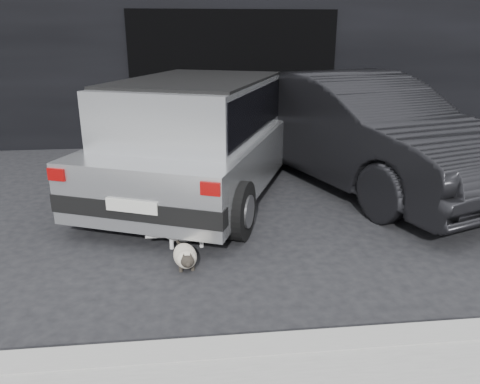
{
  "coord_description": "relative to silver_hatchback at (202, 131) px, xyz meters",
  "views": [
    {
      "loc": [
        0.1,
        -5.34,
        2.22
      ],
      "look_at": [
        0.61,
        -0.73,
        0.61
      ],
      "focal_mm": 35.0,
      "sensor_mm": 36.0,
      "label": 1
    }
  ],
  "objects": [
    {
      "name": "ground",
      "position": [
        -0.27,
        -1.15,
        -0.88
      ],
      "size": [
        80.0,
        80.0,
        0.0
      ],
      "primitive_type": "plane",
      "color": "black",
      "rests_on": "ground"
    },
    {
      "name": "building_facade",
      "position": [
        0.73,
        4.85,
        1.62
      ],
      "size": [
        34.0,
        4.0,
        5.0
      ],
      "primitive_type": "cube",
      "color": "black",
      "rests_on": "ground"
    },
    {
      "name": "garage_opening",
      "position": [
        0.73,
        2.84,
        0.42
      ],
      "size": [
        4.0,
        0.1,
        2.6
      ],
      "primitive_type": "cube",
      "color": "black",
      "rests_on": "ground"
    },
    {
      "name": "curb",
      "position": [
        0.73,
        -3.75,
        -0.82
      ],
      "size": [
        18.0,
        0.25,
        0.12
      ],
      "primitive_type": "cube",
      "color": "#9A9994",
      "rests_on": "ground"
    },
    {
      "name": "silver_hatchback",
      "position": [
        0.0,
        0.0,
        0.0
      ],
      "size": [
        3.48,
        4.81,
        1.62
      ],
      "rotation": [
        0.0,
        0.0,
        -0.39
      ],
      "color": "silver",
      "rests_on": "ground"
    },
    {
      "name": "second_car",
      "position": [
        2.33,
        0.18,
        -0.07
      ],
      "size": [
        3.35,
        5.26,
        1.64
      ],
      "primitive_type": "imported",
      "rotation": [
        0.0,
        0.0,
        0.36
      ],
      "color": "black",
      "rests_on": "ground"
    },
    {
      "name": "cat_siamese",
      "position": [
        -0.26,
        -2.31,
        -0.78
      ],
      "size": [
        0.28,
        0.68,
        0.24
      ],
      "rotation": [
        0.0,
        0.0,
        3.25
      ],
      "color": "beige",
      "rests_on": "ground"
    },
    {
      "name": "cat_white",
      "position": [
        -0.21,
        -1.82,
        -0.7
      ],
      "size": [
        0.81,
        0.28,
        0.38
      ],
      "rotation": [
        0.0,
        0.0,
        -1.55
      ],
      "color": "silver",
      "rests_on": "ground"
    }
  ]
}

